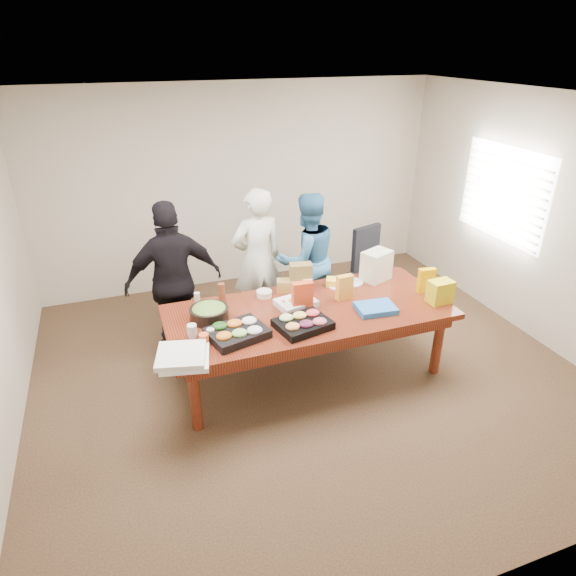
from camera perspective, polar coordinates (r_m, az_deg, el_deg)
name	(u,v)px	position (r m, az deg, el deg)	size (l,w,h in m)	color
floor	(308,372)	(5.35, 2.27, -9.62)	(5.50, 5.00, 0.02)	#47301E
ceiling	(314,99)	(4.34, 2.94, 20.79)	(5.50, 5.00, 0.02)	white
wall_back	(241,187)	(6.93, -5.43, 11.42)	(5.50, 0.04, 2.70)	beige
wall_front	(494,429)	(2.86, 22.52, -14.69)	(5.50, 0.04, 2.70)	beige
wall_right	(541,221)	(6.21, 26.94, 6.86)	(0.04, 5.00, 2.70)	beige
window_panel	(503,194)	(6.55, 23.38, 9.87)	(0.03, 1.40, 1.10)	white
window_blinds	(500,194)	(6.53, 23.11, 9.85)	(0.04, 1.36, 1.00)	beige
conference_table	(308,342)	(5.13, 2.34, -6.15)	(2.80, 1.20, 0.75)	#4C1C0F
office_chair	(372,273)	(6.35, 9.54, 1.65)	(0.52, 0.52, 1.02)	black
person_center	(257,260)	(5.80, -3.51, 3.22)	(0.62, 0.41, 1.71)	silver
person_right	(307,259)	(5.94, 2.16, 3.34)	(0.78, 0.61, 1.61)	teal
person_left	(174,281)	(5.36, -12.91, 0.75)	(1.02, 0.42, 1.74)	black
veggie_tray	(237,333)	(4.50, -5.83, -5.14)	(0.50, 0.39, 0.08)	black
fruit_tray	(303,324)	(4.62, 1.71, -4.15)	(0.48, 0.37, 0.07)	black
sheet_cake	(296,303)	(4.98, 0.93, -1.73)	(0.38, 0.28, 0.07)	white
salad_bowl	(209,313)	(4.80, -8.99, -2.89)	(0.37, 0.37, 0.12)	black
chip_bag_blue	(376,308)	(4.97, 10.00, -2.29)	(0.37, 0.28, 0.06)	#2569B8
chip_bag_red	(302,296)	(4.86, 1.64, -0.94)	(0.20, 0.08, 0.30)	#D54521
chip_bag_yellow	(426,280)	(5.41, 15.54, 0.84)	(0.18, 0.07, 0.27)	#EFB200
chip_bag_orange	(345,287)	(5.11, 6.48, 0.07)	(0.17, 0.07, 0.26)	orange
mayo_jar	(308,286)	(5.24, 2.26, 0.26)	(0.10, 0.10, 0.15)	white
mustard_bottle	(305,285)	(5.24, 2.00, 0.29)	(0.05, 0.05, 0.15)	yellow
dressing_bottle	(222,293)	(5.07, -7.58, -0.56)	(0.07, 0.07, 0.21)	brown
ranch_bottle	(197,300)	(5.00, -10.32, -1.40)	(0.06, 0.06, 0.17)	beige
banana_bunch	(337,282)	(5.41, 5.68, 0.64)	(0.24, 0.14, 0.08)	yellow
bread_loaf	(292,285)	(5.27, 0.41, 0.29)	(0.31, 0.13, 0.12)	#A4853C
kraft_bag	(301,277)	(5.26, 1.48, 1.28)	(0.23, 0.13, 0.30)	brown
red_cup	(204,340)	(4.41, -9.58, -5.85)	(0.08, 0.08, 0.11)	#CB5125
clear_cup_a	(211,334)	(4.50, -8.83, -5.19)	(0.07, 0.07, 0.10)	silver
clear_cup_b	(192,331)	(4.55, -10.91, -4.83)	(0.09, 0.09, 0.12)	silver
pizza_box_lower	(185,359)	(4.25, -11.69, -7.94)	(0.39, 0.39, 0.05)	white
pizza_box_upper	(181,355)	(4.22, -12.14, -7.53)	(0.39, 0.39, 0.05)	white
plate_a	(351,282)	(5.51, 7.27, 0.67)	(0.25, 0.25, 0.01)	silver
plate_b	(338,286)	(5.41, 5.75, 0.24)	(0.22, 0.22, 0.01)	silver
dip_bowl_a	(301,293)	(5.19, 1.52, -0.54)	(0.15, 0.15, 0.06)	beige
dip_bowl_b	(264,294)	(5.17, -2.73, -0.65)	(0.16, 0.16, 0.06)	silver
grocery_bag_white	(376,266)	(5.57, 10.07, 2.55)	(0.31, 0.22, 0.33)	beige
grocery_bag_yellow	(440,292)	(5.24, 17.02, -0.41)	(0.24, 0.16, 0.24)	yellow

